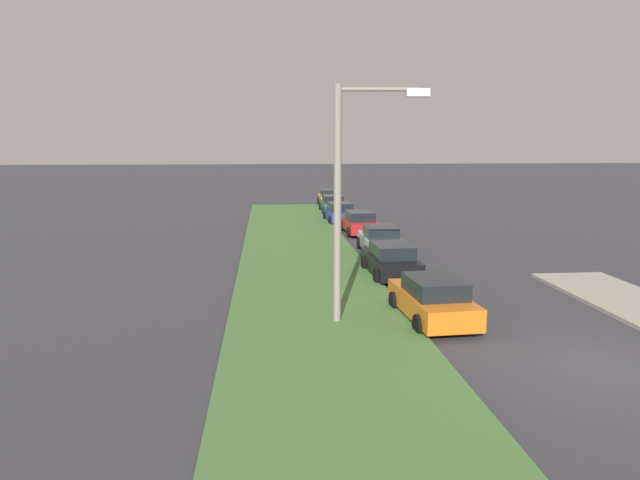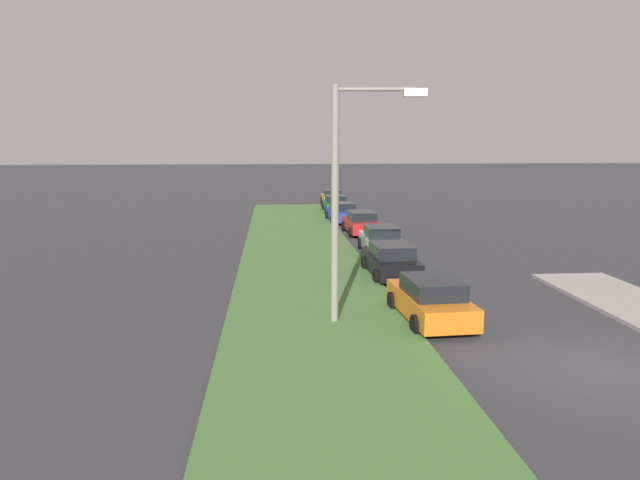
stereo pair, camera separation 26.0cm
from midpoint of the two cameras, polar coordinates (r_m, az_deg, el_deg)
The scene contains 10 objects.
ground at distance 16.89m, azimuth 25.54°, elevation -11.28°, with size 300.00×300.00×0.00m, color #38383D.
grass_median at distance 24.18m, azimuth -1.53°, elevation -4.02°, with size 60.00×6.00×0.12m, color #477238.
parked_car_orange at distance 19.15m, azimuth 10.76°, elevation -5.82°, with size 4.40×2.21×1.47m.
parked_car_black at distance 25.16m, azimuth 6.77°, elevation -2.02°, with size 4.34×2.10×1.47m.
parked_car_silver at distance 30.41m, azimuth 5.73°, elevation 0.01°, with size 4.35×2.11×1.47m.
parked_car_red at distance 36.89m, azimuth 3.73°, elevation 1.72°, with size 4.36×2.13×1.47m.
parked_car_blue at distance 42.30m, azimuth 1.79°, elevation 2.74°, with size 4.37×2.16×1.47m.
parked_car_green at distance 48.18m, azimuth 1.11°, elevation 3.58°, with size 4.31×2.03×1.47m.
parked_car_yellow at distance 54.33m, azimuth 0.78°, elevation 4.26°, with size 4.34×2.10×1.47m.
streetlight at distance 17.87m, azimuth 2.48°, elevation 5.22°, with size 0.59×2.87×7.50m.
Camera 1 is at (-13.44, 8.57, 5.74)m, focal length 32.22 mm.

